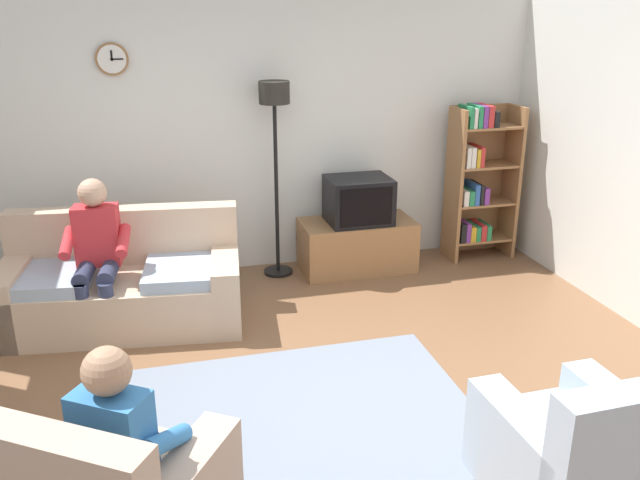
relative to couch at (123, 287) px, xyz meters
name	(u,v)px	position (x,y,z in m)	size (l,w,h in m)	color
ground_plane	(323,407)	(1.26, -1.63, -0.31)	(12.00, 12.00, 0.00)	brown
back_wall_assembly	(251,131)	(1.26, 1.03, 1.04)	(6.20, 0.17, 2.70)	silver
couch	(123,287)	(0.00, 0.00, 0.00)	(1.99, 1.11, 0.90)	tan
tv_stand	(357,245)	(2.21, 0.62, -0.06)	(1.10, 0.56, 0.50)	olive
tv	(359,200)	(2.21, 0.60, 0.41)	(0.60, 0.49, 0.44)	black
bookshelf	(477,180)	(3.51, 0.69, 0.50)	(0.68, 0.36, 1.58)	olive
floor_lamp	(275,126)	(1.44, 0.72, 1.14)	(0.28, 0.28, 1.85)	black
armchair_near_bookshelf	(577,458)	(2.30, -2.83, -0.02)	(0.82, 0.90, 0.90)	#9EADBC
area_rug	(305,415)	(1.13, -1.69, -0.31)	(2.20, 1.70, 0.01)	slate
person_on_couch	(96,249)	(-0.16, -0.11, 0.39)	(0.55, 0.57, 1.24)	red
person_in_left_armchair	(127,438)	(0.08, -2.51, 0.29)	(0.61, 0.64, 1.12)	#3372B2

